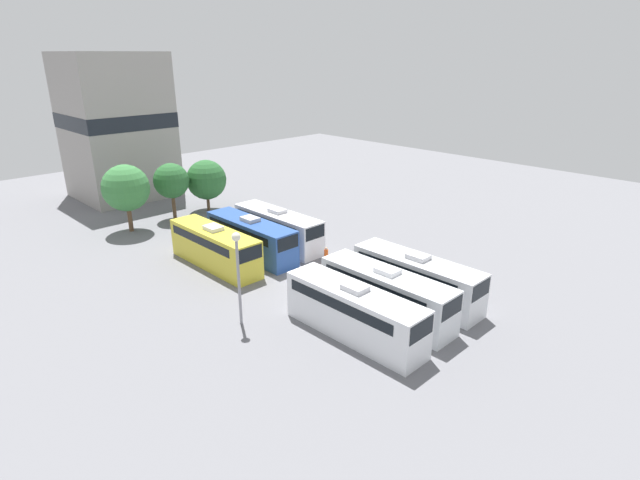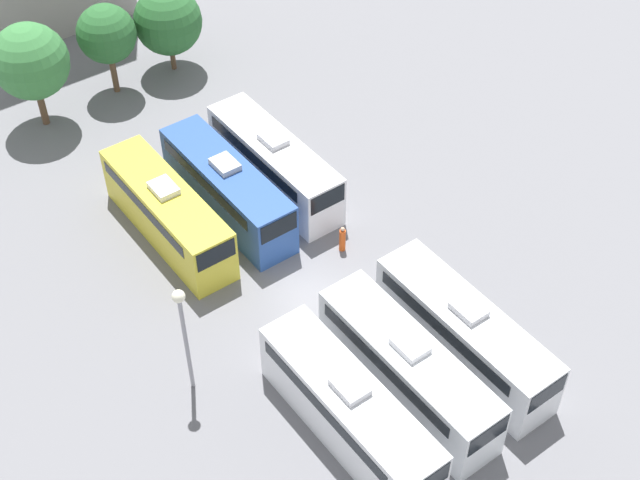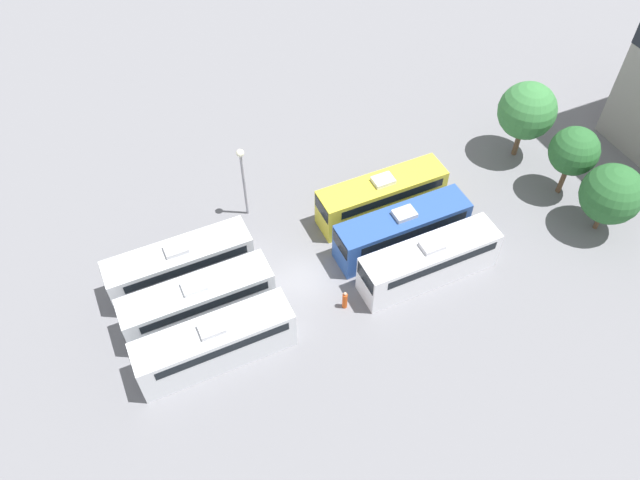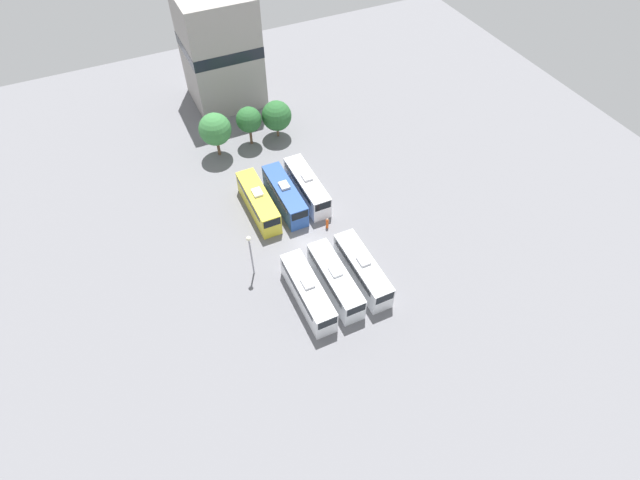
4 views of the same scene
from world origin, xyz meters
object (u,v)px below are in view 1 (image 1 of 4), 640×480
(bus_1, at_px, (386,292))
(bus_5, at_px, (278,227))
(bus_2, at_px, (416,277))
(light_pole, at_px, (238,262))
(bus_4, at_px, (251,236))
(depot_building, at_px, (117,126))
(worker_person, at_px, (326,257))
(tree_0, at_px, (126,188))
(bus_3, at_px, (215,246))
(tree_2, at_px, (206,180))
(tree_1, at_px, (171,181))
(bus_0, at_px, (354,311))

(bus_1, distance_m, bus_5, 16.40)
(bus_2, height_order, light_pole, light_pole)
(bus_1, distance_m, bus_4, 15.75)
(bus_4, bearing_deg, depot_building, 88.14)
(bus_4, height_order, worker_person, bus_4)
(bus_2, bearing_deg, depot_building, 93.28)
(bus_4, relative_size, tree_0, 1.47)
(bus_3, xyz_separation_m, tree_0, (-1.24, 13.91, 2.80))
(bus_1, relative_size, bus_3, 1.00)
(worker_person, xyz_separation_m, tree_2, (1.52, 21.13, 2.95))
(tree_1, relative_size, tree_2, 1.05)
(tree_0, bearing_deg, worker_person, -68.11)
(tree_1, bearing_deg, bus_3, -105.89)
(worker_person, bearing_deg, light_pole, -165.02)
(bus_1, relative_size, bus_2, 1.00)
(bus_4, distance_m, bus_5, 3.41)
(bus_3, bearing_deg, bus_0, -90.05)
(bus_1, xyz_separation_m, light_pole, (-7.88, 6.33, 2.77))
(depot_building, bearing_deg, bus_0, -95.98)
(bus_5, relative_size, worker_person, 6.21)
(worker_person, bearing_deg, bus_4, 117.50)
(tree_2, height_order, depot_building, depot_building)
(bus_1, xyz_separation_m, bus_2, (3.60, 0.01, 0.00))
(worker_person, height_order, light_pole, light_pole)
(depot_building, bearing_deg, bus_1, -91.39)
(bus_3, height_order, depot_building, depot_building)
(bus_2, height_order, tree_2, tree_2)
(bus_1, distance_m, tree_2, 30.96)
(bus_2, relative_size, tree_1, 1.64)
(bus_3, bearing_deg, bus_4, -4.10)
(bus_5, height_order, worker_person, bus_5)
(bus_1, bearing_deg, light_pole, 141.24)
(light_pole, relative_size, tree_2, 1.10)
(bus_1, height_order, bus_3, same)
(worker_person, xyz_separation_m, tree_0, (-8.26, 20.56, 3.86))
(bus_2, distance_m, bus_4, 16.12)
(depot_building, bearing_deg, bus_5, -84.94)
(bus_3, distance_m, tree_0, 14.25)
(tree_1, bearing_deg, bus_1, -91.04)
(depot_building, bearing_deg, tree_1, -92.16)
(bus_5, distance_m, depot_building, 29.05)
(bus_3, bearing_deg, bus_2, -65.94)
(light_pole, bearing_deg, bus_4, 49.55)
(bus_3, relative_size, depot_building, 0.58)
(bus_2, xyz_separation_m, light_pole, (-11.48, 6.32, 2.77))
(bus_2, xyz_separation_m, tree_2, (1.40, 30.49, 1.89))
(bus_2, xyz_separation_m, worker_person, (-0.12, 9.36, -1.06))
(tree_0, xyz_separation_m, tree_1, (5.34, 0.51, -0.27))
(bus_0, relative_size, bus_1, 1.00)
(bus_0, distance_m, bus_4, 16.37)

